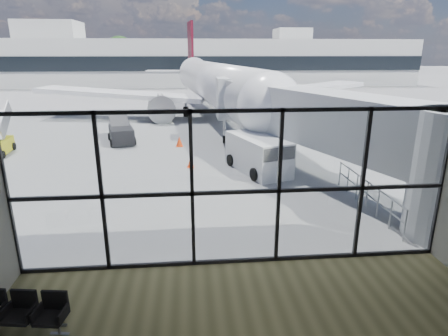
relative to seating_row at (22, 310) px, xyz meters
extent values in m
plane|color=slate|center=(4.98, 42.30, -0.50)|extent=(220.00, 220.00, 0.00)
cube|color=silver|center=(4.98, -1.70, 4.00)|extent=(12.00, 8.00, 0.02)
cube|color=white|center=(4.98, 2.30, 1.75)|extent=(12.00, 0.04, 4.50)
cube|color=black|center=(4.98, 2.30, -0.44)|extent=(12.00, 0.12, 0.10)
cube|color=black|center=(4.98, 2.30, 1.70)|extent=(12.00, 0.12, 0.10)
cube|color=black|center=(4.98, 2.30, 3.94)|extent=(12.00, 0.12, 0.10)
cube|color=black|center=(-1.02, 2.30, 1.75)|extent=(0.10, 0.12, 4.50)
cube|color=black|center=(1.38, 2.30, 1.75)|extent=(0.10, 0.12, 4.50)
cube|color=black|center=(3.78, 2.30, 1.75)|extent=(0.10, 0.12, 4.50)
cube|color=black|center=(6.18, 2.30, 1.75)|extent=(0.10, 0.12, 4.50)
cube|color=black|center=(8.58, 2.30, 1.75)|extent=(0.10, 0.12, 4.50)
cube|color=black|center=(10.98, 2.30, 1.75)|extent=(0.10, 0.12, 4.50)
cube|color=#ABAEB0|center=(9.53, 10.30, 2.50)|extent=(7.45, 14.81, 2.40)
cube|color=#ABAEB0|center=(6.88, 17.30, 2.50)|extent=(2.60, 2.20, 2.60)
cylinder|color=gray|center=(6.08, 17.30, 0.40)|extent=(0.20, 0.20, 1.80)
cylinder|color=gray|center=(7.68, 17.30, 0.40)|extent=(0.20, 0.20, 1.80)
cylinder|color=black|center=(6.88, 17.30, -0.25)|extent=(1.80, 0.56, 0.56)
cylinder|color=gray|center=(10.58, 3.10, 0.05)|extent=(0.06, 0.06, 1.10)
cylinder|color=gray|center=(10.58, 4.00, 0.05)|extent=(0.06, 0.06, 1.10)
cylinder|color=gray|center=(10.58, 4.90, 0.05)|extent=(0.06, 0.06, 1.10)
cylinder|color=gray|center=(10.58, 5.80, 0.05)|extent=(0.06, 0.06, 1.10)
cylinder|color=gray|center=(10.58, 6.70, 0.05)|extent=(0.06, 0.06, 1.10)
cylinder|color=gray|center=(10.58, 7.60, 0.05)|extent=(0.06, 0.06, 1.10)
cylinder|color=gray|center=(10.58, 8.50, 0.05)|extent=(0.06, 0.06, 1.10)
cylinder|color=gray|center=(10.58, 5.80, 0.58)|extent=(0.06, 5.40, 0.06)
cylinder|color=gray|center=(10.58, 5.80, 0.10)|extent=(0.06, 5.40, 0.06)
cube|color=#BABAB5|center=(4.98, 64.30, 3.50)|extent=(80.00, 12.00, 8.00)
cube|color=black|center=(4.98, 58.20, 3.50)|extent=(80.00, 0.20, 2.40)
cube|color=#BABAB5|center=(-20.02, 64.30, 9.00)|extent=(10.00, 8.00, 3.00)
cube|color=#BABAB5|center=(22.98, 64.30, 8.50)|extent=(6.00, 6.00, 2.00)
cylinder|color=#382619|center=(-34.02, 74.30, 1.03)|extent=(0.50, 0.50, 3.06)
cylinder|color=#382619|center=(-28.02, 74.30, 1.21)|extent=(0.50, 0.50, 3.42)
sphere|color=black|center=(-28.02, 74.30, 5.39)|extent=(6.27, 6.27, 6.27)
cylinder|color=#382619|center=(-22.02, 74.30, 0.85)|extent=(0.50, 0.50, 2.70)
sphere|color=black|center=(-22.02, 74.30, 4.15)|extent=(4.95, 4.95, 4.95)
cylinder|color=#382619|center=(-16.02, 74.30, 1.03)|extent=(0.50, 0.50, 3.06)
sphere|color=black|center=(-16.02, 74.30, 4.77)|extent=(5.61, 5.61, 5.61)
cylinder|color=#382619|center=(-10.02, 74.30, 1.21)|extent=(0.50, 0.50, 3.42)
sphere|color=black|center=(-10.02, 74.30, 5.39)|extent=(6.27, 6.27, 6.27)
cube|color=gray|center=(-0.02, -0.11, -0.27)|extent=(2.03, 0.37, 0.04)
cube|color=black|center=(-0.02, -0.11, -0.09)|extent=(0.65, 0.62, 0.07)
cube|color=black|center=(0.02, 0.15, 0.15)|extent=(0.58, 0.15, 0.51)
cube|color=black|center=(0.67, -0.21, -0.09)|extent=(0.65, 0.62, 0.07)
cube|color=black|center=(0.71, 0.04, 0.15)|extent=(0.58, 0.15, 0.51)
cylinder|color=gray|center=(0.81, -0.23, -0.39)|extent=(0.06, 0.06, 0.23)
cylinder|color=silver|center=(6.33, 28.33, 2.55)|extent=(7.44, 30.75, 3.76)
sphere|color=silver|center=(8.19, 13.18, 2.55)|extent=(3.76, 3.76, 3.76)
cone|color=silver|center=(4.17, 46.00, 2.86)|extent=(4.48, 6.52, 3.76)
cube|color=black|center=(8.11, 13.78, 3.06)|extent=(2.37, 1.48, 0.51)
cube|color=silver|center=(-2.38, 28.28, 1.69)|extent=(15.64, 6.31, 1.21)
cylinder|color=black|center=(1.20, 26.67, 0.67)|extent=(2.54, 3.69, 2.14)
cube|color=silver|center=(1.00, 45.10, 2.96)|extent=(5.73, 2.31, 0.18)
cube|color=silver|center=(14.79, 30.39, 1.69)|extent=(15.29, 9.58, 1.21)
cylinder|color=black|center=(11.71, 27.96, 0.67)|extent=(2.54, 3.69, 2.14)
cube|color=silver|center=(7.46, 45.89, 2.96)|extent=(5.89, 3.55, 0.18)
cube|color=#4D0B19|center=(4.17, 46.00, 6.21)|extent=(0.77, 3.87, 6.10)
cylinder|color=gray|center=(7.94, 15.20, 0.21)|extent=(0.20, 0.20, 1.42)
cylinder|color=black|center=(7.94, 15.20, -0.15)|extent=(0.34, 0.74, 0.71)
cylinder|color=black|center=(3.44, 28.48, -0.04)|extent=(0.57, 1.03, 0.98)
cylinder|color=black|center=(9.10, 29.18, -0.04)|extent=(0.57, 1.03, 0.98)
cube|color=white|center=(7.19, 11.01, 0.39)|extent=(3.02, 4.48, 1.79)
cube|color=black|center=(7.68, 9.57, 0.89)|extent=(1.96, 1.56, 0.63)
cylinder|color=black|center=(6.77, 9.45, -0.19)|extent=(0.41, 0.67, 0.63)
cylinder|color=black|center=(8.47, 10.02, -0.19)|extent=(0.41, 0.67, 0.63)
cylinder|color=black|center=(5.91, 12.00, -0.19)|extent=(0.41, 0.67, 0.63)
cylinder|color=black|center=(7.61, 12.57, -0.19)|extent=(0.41, 0.67, 0.63)
cube|color=black|center=(-0.86, 18.07, 0.06)|extent=(2.17, 3.34, 1.02)
cube|color=black|center=(-1.17, 19.26, 0.83)|extent=(1.84, 2.78, 1.05)
cylinder|color=black|center=(-1.29, 16.90, -0.25)|extent=(0.33, 0.55, 0.51)
cylinder|color=black|center=(0.09, 17.26, -0.25)|extent=(0.33, 0.55, 0.51)
cylinder|color=black|center=(-1.81, 18.88, -0.25)|extent=(0.33, 0.55, 0.51)
cylinder|color=black|center=(-0.43, 19.24, -0.25)|extent=(0.33, 0.55, 0.51)
cylinder|color=black|center=(-7.05, 14.66, -0.28)|extent=(0.26, 0.47, 0.45)
cylinder|color=black|center=(-7.30, 16.69, -0.28)|extent=(0.26, 0.47, 0.45)
cube|color=#FF3C0D|center=(3.75, 11.93, -0.49)|extent=(0.38, 0.38, 0.03)
cone|color=#FF3C0D|center=(3.75, 11.93, -0.23)|extent=(0.36, 0.36, 0.54)
cube|color=#FF400D|center=(3.06, 16.63, -0.49)|extent=(0.46, 0.46, 0.03)
cone|color=#FF400D|center=(3.06, 16.63, -0.17)|extent=(0.44, 0.44, 0.66)
cube|color=#F0490C|center=(8.34, 17.46, -0.49)|extent=(0.39, 0.39, 0.03)
cone|color=#F0490C|center=(8.34, 17.46, -0.22)|extent=(0.38, 0.38, 0.56)
camera|label=1|loc=(3.76, -7.26, 5.39)|focal=30.00mm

